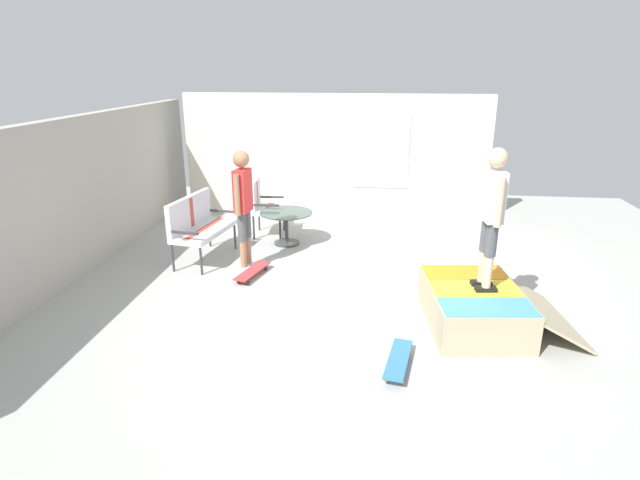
% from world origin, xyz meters
% --- Properties ---
extents(ground_plane, '(12.00, 12.00, 0.10)m').
position_xyz_m(ground_plane, '(0.00, 0.00, -0.05)').
color(ground_plane, '#A8A8A3').
extents(back_wall_cinderblock, '(9.00, 0.20, 2.26)m').
position_xyz_m(back_wall_cinderblock, '(0.00, 4.00, 1.13)').
color(back_wall_cinderblock, '#ADA89E').
rests_on(back_wall_cinderblock, ground_plane).
extents(house_facade, '(0.23, 6.00, 2.43)m').
position_xyz_m(house_facade, '(3.80, 0.49, 1.22)').
color(house_facade, silver).
rests_on(house_facade, ground_plane).
extents(skate_ramp, '(1.61, 1.81, 0.48)m').
position_xyz_m(skate_ramp, '(-0.65, -1.59, 0.24)').
color(skate_ramp, tan).
rests_on(skate_ramp, ground_plane).
extents(patio_bench, '(1.32, 0.74, 1.02)m').
position_xyz_m(patio_bench, '(1.09, 2.41, 0.62)').
color(patio_bench, '#38383D').
rests_on(patio_bench, ground_plane).
extents(patio_chair_near_house, '(0.65, 0.58, 1.02)m').
position_xyz_m(patio_chair_near_house, '(2.40, 1.67, 0.61)').
color(patio_chair_near_house, '#38383D').
rests_on(patio_chair_near_house, ground_plane).
extents(patio_table, '(0.90, 0.90, 0.57)m').
position_xyz_m(patio_table, '(1.97, 1.16, 0.40)').
color(patio_table, '#38383D').
rests_on(patio_table, ground_plane).
extents(person_watching, '(0.48, 0.28, 1.79)m').
position_xyz_m(person_watching, '(0.80, 1.58, 1.06)').
color(person_watching, silver).
rests_on(person_watching, ground_plane).
extents(person_skater, '(0.48, 0.27, 1.64)m').
position_xyz_m(person_skater, '(-0.64, -1.65, 1.43)').
color(person_skater, black).
rests_on(person_skater, skate_ramp).
extents(skateboard_by_bench, '(0.82, 0.40, 0.10)m').
position_xyz_m(skateboard_by_bench, '(0.48, 1.40, 0.08)').
color(skateboard_by_bench, '#B23838').
rests_on(skateboard_by_bench, ground_plane).
extents(skateboard_spare, '(0.82, 0.33, 0.10)m').
position_xyz_m(skateboard_spare, '(-1.67, -0.66, 0.08)').
color(skateboard_spare, '#3372B2').
rests_on(skateboard_spare, ground_plane).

